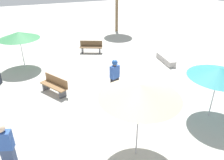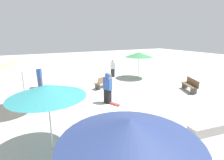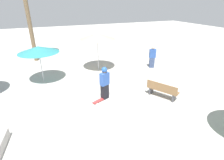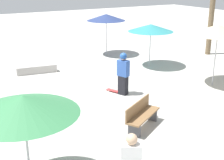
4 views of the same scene
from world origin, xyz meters
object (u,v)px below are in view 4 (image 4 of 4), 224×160
object	(u,v)px
concrete_ledge	(37,69)
shade_umbrella_green	(23,105)
skater_main	(123,72)
shade_umbrella_teal	(151,28)
skateboard	(115,91)
shade_umbrella_navy	(106,17)
shade_umbrella_tan	(218,30)
bench_near	(142,115)

from	to	relation	value
concrete_ledge	shade_umbrella_green	world-z (taller)	shade_umbrella_green
skater_main	shade_umbrella_green	bearing A→B (deg)	106.49
skater_main	concrete_ledge	world-z (taller)	skater_main
skater_main	shade_umbrella_teal	distance (m)	4.54
shade_umbrella_green	concrete_ledge	bearing A→B (deg)	-18.06
skateboard	shade_umbrella_navy	bearing A→B (deg)	-49.59
skateboard	shade_umbrella_tan	bearing A→B (deg)	-131.31
skater_main	shade_umbrella_tan	distance (m)	4.39
shade_umbrella_teal	bench_near	bearing A→B (deg)	141.38
shade_umbrella_green	shade_umbrella_tan	bearing A→B (deg)	-71.76
concrete_ledge	shade_umbrella_tan	size ratio (longest dim) A/B	0.75
skater_main	shade_umbrella_green	world-z (taller)	shade_umbrella_green
skateboard	shade_umbrella_teal	size ratio (longest dim) A/B	0.35
skateboard	shade_umbrella_teal	world-z (taller)	shade_umbrella_teal
skater_main	concrete_ledge	size ratio (longest dim) A/B	0.87
skateboard	shade_umbrella_green	distance (m)	6.68
concrete_ledge	shade_umbrella_teal	size ratio (longest dim) A/B	0.84
concrete_ledge	shade_umbrella_teal	xyz separation A→B (m)	(-1.78, -5.53, 1.84)
skater_main	bench_near	distance (m)	2.98
shade_umbrella_tan	concrete_ledge	bearing A→B (deg)	47.80
concrete_ledge	skater_main	bearing A→B (deg)	-155.05
shade_umbrella_green	shade_umbrella_navy	world-z (taller)	shade_umbrella_navy
skateboard	shade_umbrella_tan	xyz separation A→B (m)	(-1.34, -4.19, 2.36)
shade_umbrella_green	shade_umbrella_navy	xyz separation A→B (m)	(10.08, -7.56, 0.21)
shade_umbrella_tan	shade_umbrella_green	bearing A→B (deg)	108.24
bench_near	shade_umbrella_navy	world-z (taller)	shade_umbrella_navy
shade_umbrella_tan	shade_umbrella_teal	size ratio (longest dim) A/B	1.13
bench_near	shade_umbrella_green	distance (m)	4.35
skater_main	bench_near	xyz separation A→B (m)	(-2.75, 1.04, -0.50)
bench_near	shade_umbrella_tan	world-z (taller)	shade_umbrella_tan
skateboard	bench_near	distance (m)	3.24
skater_main	shade_umbrella_navy	xyz separation A→B (m)	(6.15, -2.66, 1.31)
concrete_ledge	shade_umbrella_navy	distance (m)	5.44
shade_umbrella_teal	shade_umbrella_tan	bearing A→B (deg)	-170.79
shade_umbrella_tan	shade_umbrella_navy	size ratio (longest dim) A/B	1.08
skater_main	concrete_ledge	bearing A→B (deg)	2.76
shade_umbrella_green	shade_umbrella_navy	bearing A→B (deg)	-36.89
shade_umbrella_tan	shade_umbrella_navy	distance (m)	7.27
bench_near	shade_umbrella_navy	distance (m)	9.80
shade_umbrella_teal	skater_main	bearing A→B (deg)	129.52
shade_umbrella_green	skateboard	bearing A→B (deg)	-47.83
shade_umbrella_green	shade_umbrella_teal	xyz separation A→B (m)	(6.73, -8.30, -0.00)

